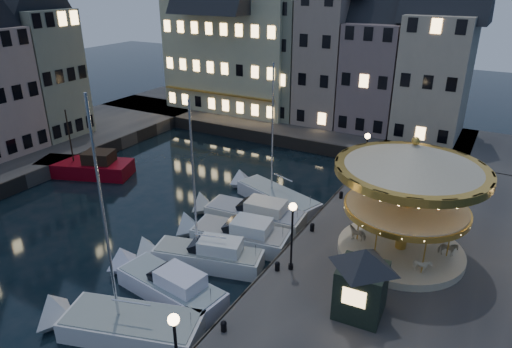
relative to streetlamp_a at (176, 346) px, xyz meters
The scene contains 30 objects.
ground 12.21m from the streetlamp_a, 128.66° to the left, with size 160.00×160.00×0.00m, color black.
quay_east 16.81m from the streetlamp_a, 65.61° to the left, with size 16.00×56.00×1.30m, color #474442.
quay_north 40.14m from the streetlamp_a, 112.33° to the left, with size 44.00×12.00×1.30m, color #474442.
quaywall_e 15.42m from the streetlamp_a, 94.57° to the left, with size 0.15×44.00×1.30m, color #47423A.
quaywall_n 33.86m from the streetlamp_a, 113.06° to the left, with size 48.00×0.15×1.30m, color #47423A.
quaywall_w 27.70m from the streetlamp_a, 156.42° to the left, with size 0.15×44.00×1.30m, color #47423A.
streetlamp_a is the anchor object (origin of this frame).
streetlamp_b 10.00m from the streetlamp_a, 90.00° to the left, with size 0.44×0.44×4.17m.
streetlamp_c 23.50m from the streetlamp_a, 90.00° to the left, with size 0.44×0.44×4.17m.
bollard_a 4.71m from the streetlamp_a, 98.53° to the left, with size 0.30×0.30×0.57m.
bollard_b 9.82m from the streetlamp_a, 93.61° to the left, with size 0.30×0.30×0.57m.
bollard_c 14.71m from the streetlamp_a, 92.37° to the left, with size 0.30×0.30×0.57m.
bollard_d 20.15m from the streetlamp_a, 91.72° to the left, with size 0.30×0.30×0.57m.
townhouse_na 47.41m from the streetlamp_a, 124.40° to the left, with size 5.50×8.00×12.80m.
townhouse_nb 44.62m from the streetlamp_a, 118.58° to the left, with size 6.16×8.00×13.80m.
townhouse_nc 42.13m from the streetlamp_a, 111.29° to the left, with size 6.82×8.00×14.80m.
townhouse_nd 40.47m from the streetlamp_a, 103.62° to the left, with size 5.50×8.00×15.80m.
townhouse_ne 39.38m from the streetlamp_a, 95.86° to the left, with size 6.16×8.00×12.80m.
townhouse_nf 39.29m from the streetlamp_a, 86.99° to the left, with size 6.82×8.00×13.80m.
townhouse_wc 38.99m from the streetlamp_a, 149.00° to the left, with size 8.80×5.50×14.20m.
hotel_corner 44.76m from the streetlamp_a, 118.53° to the left, with size 17.60×9.00×16.80m.
motorboat_a 7.18m from the streetlamp_a, 156.08° to the left, with size 7.99×4.74×13.33m.
motorboat_b 9.05m from the streetlamp_a, 133.85° to the left, with size 7.79×3.16×2.15m.
motorboat_c 11.51m from the streetlamp_a, 121.50° to the left, with size 7.78×3.76×10.34m.
motorboat_d 14.01m from the streetlamp_a, 112.81° to the left, with size 7.57×3.48×2.15m.
motorboat_e 16.94m from the streetlamp_a, 110.75° to the left, with size 8.27×3.03×2.15m.
motorboat_f 20.37m from the streetlamp_a, 107.07° to the left, with size 8.38×4.68×11.26m.
red_fishing_boat 28.18m from the streetlamp_a, 145.53° to the left, with size 8.84×5.66×6.21m.
carousel 15.56m from the streetlamp_a, 71.02° to the left, with size 8.39×8.39×7.34m.
ticket_kiosk 9.46m from the streetlamp_a, 61.76° to the left, with size 3.54×3.54×4.14m.
Camera 1 is at (16.07, -18.75, 16.45)m, focal length 32.00 mm.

